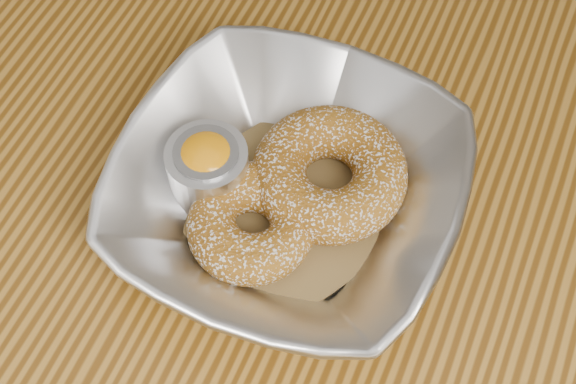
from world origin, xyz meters
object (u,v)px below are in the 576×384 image
at_px(serving_bowl, 288,192).
at_px(ramekin, 208,168).
at_px(table, 179,322).
at_px(donut_extra, 255,219).
at_px(donut_back, 329,173).
at_px(donut_front, 251,226).

bearing_deg(serving_bowl, ramekin, -174.01).
relative_size(table, donut_extra, 13.31).
relative_size(donut_back, donut_front, 1.26).
distance_m(table, donut_front, 0.14).
bearing_deg(table, donut_extra, 45.50).
relative_size(serving_bowl, ramekin, 4.13).
xyz_separation_m(table, donut_back, (0.08, 0.10, 0.13)).
bearing_deg(ramekin, serving_bowl, 5.99).
height_order(donut_back, donut_extra, donut_back).
distance_m(donut_back, ramekin, 0.09).
distance_m(serving_bowl, donut_extra, 0.03).
xyz_separation_m(table, donut_extra, (0.05, 0.05, 0.12)).
relative_size(table, donut_front, 13.46).
bearing_deg(donut_front, donut_back, 59.35).
bearing_deg(donut_extra, donut_back, 56.56).
bearing_deg(ramekin, table, -93.43).
height_order(donut_back, donut_front, donut_back).
distance_m(donut_extra, ramekin, 0.05).
height_order(donut_extra, ramekin, ramekin).
bearing_deg(ramekin, donut_back, 21.87).
height_order(serving_bowl, ramekin, ramekin).
height_order(serving_bowl, donut_front, serving_bowl).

